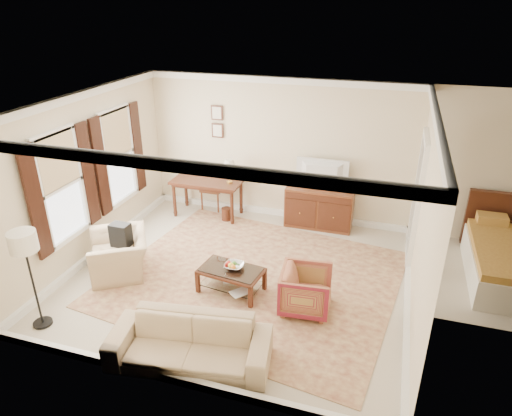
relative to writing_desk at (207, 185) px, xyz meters
The scene contains 20 objects.
room_shell 3.06m from the writing_desk, 55.21° to the right, with size 5.51×5.01×2.91m.
window_front 3.14m from the writing_desk, 115.15° to the right, with size 0.12×1.56×1.80m, color #CCB284, non-canonical shape.
window_rear 1.92m from the writing_desk, 138.51° to the right, with size 0.12×1.56×1.80m, color #CCB284, non-canonical shape.
doorway 4.18m from the writing_desk, ahead, with size 0.10×1.12×2.25m, color white, non-canonical shape.
rug 2.73m from the writing_desk, 50.58° to the right, with size 4.50×3.86×0.01m, color maroon.
writing_desk is the anchor object (origin of this frame).
desk_chair 0.39m from the writing_desk, 94.71° to the left, with size 0.45×0.45×1.05m, color brown, non-canonical shape.
desk_lamp 0.62m from the writing_desk, ahead, with size 0.32×0.32×0.50m, color silver, non-canonical shape.
framed_prints 1.33m from the writing_desk, 77.01° to the left, with size 0.25×0.04×0.68m, color #411E12, non-canonical shape.
sideboard 2.38m from the writing_desk, ahead, with size 1.34×0.51×0.82m, color brown.
tv 2.44m from the writing_desk, ahead, with size 0.98×0.56×0.13m, color black.
coffee_table 2.91m from the writing_desk, 59.99° to the right, with size 1.05×0.70×0.42m.
fruit_bowl 2.89m from the writing_desk, 58.92° to the right, with size 0.42×0.42×0.10m, color silver.
book_a 2.79m from the writing_desk, 61.99° to the right, with size 0.28×0.04×0.38m, color brown.
book_b 3.12m from the writing_desk, 59.02° to the right, with size 0.28×0.03×0.38m, color brown.
striped_armchair 3.74m from the writing_desk, 44.40° to the right, with size 0.73×0.68×0.75m, color maroon.
club_armchair 2.60m from the writing_desk, 102.21° to the right, with size 1.05×0.68×0.92m, color tan.
backpack 2.49m from the writing_desk, 102.45° to the right, with size 0.32×0.22×0.40m, color black.
sofa 4.38m from the writing_desk, 70.24° to the right, with size 2.04×0.60×0.80m, color tan.
floor_lamp 4.20m from the writing_desk, 102.03° to the right, with size 0.37×0.37×1.50m.
Camera 1 is at (2.21, -6.12, 4.29)m, focal length 32.00 mm.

